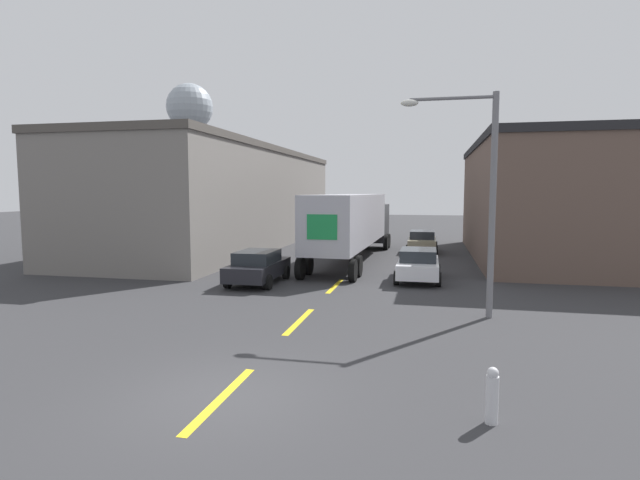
% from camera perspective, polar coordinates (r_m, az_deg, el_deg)
% --- Properties ---
extents(ground_plane, '(160.00, 160.00, 0.00)m').
position_cam_1_polar(ground_plane, '(10.47, -11.04, -17.17)').
color(ground_plane, '#333335').
extents(road_centerline, '(0.20, 15.15, 0.01)m').
position_cam_1_polar(road_centerline, '(15.75, -2.37, -9.25)').
color(road_centerline, yellow).
rests_on(road_centerline, ground_plane).
extents(warehouse_left, '(9.10, 29.50, 7.19)m').
position_cam_1_polar(warehouse_left, '(38.04, -10.60, 4.79)').
color(warehouse_left, slate).
rests_on(warehouse_left, ground_plane).
extents(warehouse_right, '(10.76, 18.60, 6.99)m').
position_cam_1_polar(warehouse_right, '(33.32, 26.24, 4.06)').
color(warehouse_right, brown).
rests_on(warehouse_right, ground_plane).
extents(semi_truck, '(3.16, 16.03, 3.87)m').
position_cam_1_polar(semi_truck, '(29.22, 3.89, 2.20)').
color(semi_truck, black).
rests_on(semi_truck, ground_plane).
extents(parked_car_left_far, '(2.00, 4.19, 1.46)m').
position_cam_1_polar(parked_car_left_far, '(22.09, -7.11, -3.01)').
color(parked_car_left_far, black).
rests_on(parked_car_left_far, ground_plane).
extents(parked_car_right_far, '(2.00, 4.19, 1.46)m').
position_cam_1_polar(parked_car_right_far, '(33.89, 11.61, -0.12)').
color(parked_car_right_far, tan).
rests_on(parked_car_right_far, ground_plane).
extents(parked_car_right_mid, '(2.00, 4.19, 1.46)m').
position_cam_1_polar(parked_car_right_mid, '(23.04, 11.17, -2.73)').
color(parked_car_right_mid, silver).
rests_on(parked_car_right_mid, ground_plane).
extents(water_tower, '(5.57, 5.57, 17.06)m').
position_cam_1_polar(water_tower, '(64.38, -14.66, 14.28)').
color(water_tower, '#47474C').
rests_on(water_tower, ground_plane).
extents(street_lamp, '(3.01, 0.32, 7.10)m').
position_cam_1_polar(street_lamp, '(16.55, 17.77, 5.95)').
color(street_lamp, slate).
rests_on(street_lamp, ground_plane).
extents(fire_hydrant, '(0.22, 0.22, 1.01)m').
position_cam_1_polar(fire_hydrant, '(9.53, 19.07, -16.45)').
color(fire_hydrant, silver).
rests_on(fire_hydrant, ground_plane).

